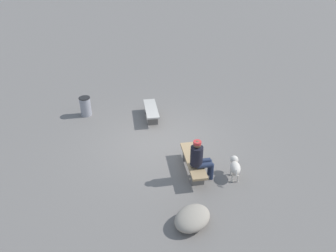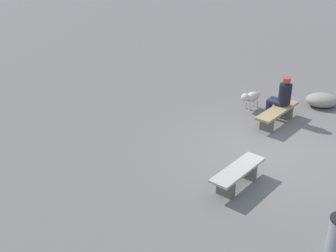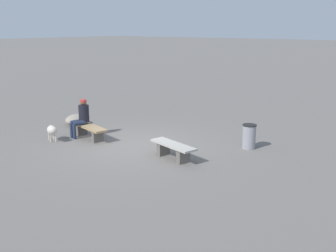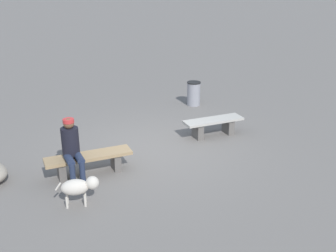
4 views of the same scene
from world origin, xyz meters
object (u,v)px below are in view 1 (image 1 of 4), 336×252
bench_left (151,111)px  trash_bin (86,106)px  bench_right (193,163)px  seated_person (200,157)px  dog (235,166)px  boulder (192,218)px

bench_left → trash_bin: (-1.23, -2.20, 0.08)m
bench_right → trash_bin: (-4.69, -2.19, 0.06)m
seated_person → dog: 1.08m
bench_left → seated_person: (3.80, -0.01, 0.43)m
bench_right → boulder: 2.02m
bench_left → dog: (4.13, 0.96, 0.07)m
seated_person → bench_right: bearing=-167.8°
seated_person → dog: seated_person is taller
bench_left → boulder: bearing=4.0°
trash_bin → boulder: (6.48, 1.26, -0.17)m
bench_right → dog: (0.67, 0.97, 0.06)m
trash_bin → boulder: 6.61m
trash_bin → dog: bearing=30.5°
bench_left → dog: dog is taller
bench_left → trash_bin: bearing=-105.0°
trash_bin → boulder: size_ratio=0.77×
bench_right → trash_bin: bearing=-140.8°
bench_right → trash_bin: 5.18m
bench_right → dog: 1.18m
bench_left → trash_bin: size_ratio=2.16×
bench_right → dog: bearing=69.3°
bench_left → dog: size_ratio=2.26×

